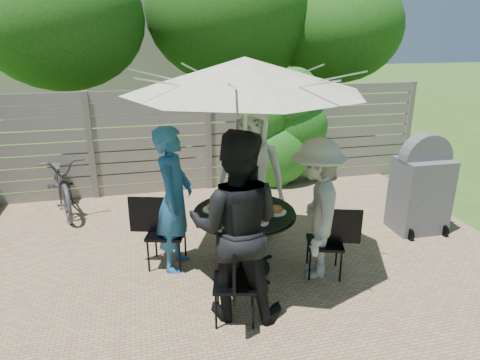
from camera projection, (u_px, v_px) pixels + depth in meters
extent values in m
plane|color=#36551A|center=(251.00, 273.00, 5.16)|extent=(60.00, 60.00, 0.00)
cube|color=#987E58|center=(241.00, 253.00, 5.62)|extent=(7.00, 6.00, 0.02)
cube|color=gray|center=(208.00, 140.00, 7.61)|extent=(8.00, 0.10, 1.85)
ellipsoid|color=#175714|center=(286.00, 139.00, 7.78)|extent=(1.20, 0.70, 1.80)
cube|color=gray|center=(166.00, 38.00, 15.35)|extent=(10.00, 6.00, 5.00)
ellipsoid|color=#154710|center=(60.00, 19.00, 8.22)|extent=(3.20, 3.20, 2.72)
ellipsoid|color=#154710|center=(232.00, 10.00, 9.37)|extent=(3.80, 3.80, 3.23)
ellipsoid|color=#154710|center=(337.00, 27.00, 9.33)|extent=(2.80, 2.80, 2.38)
cylinder|color=black|center=(244.00, 212.00, 4.99)|extent=(1.52, 1.52, 0.03)
cylinder|color=black|center=(244.00, 242.00, 5.11)|extent=(0.08, 0.08, 0.76)
cylinder|color=black|center=(244.00, 268.00, 5.23)|extent=(0.64, 0.64, 0.04)
cylinder|color=silver|center=(244.00, 178.00, 4.84)|extent=(0.05, 0.05, 2.39)
cone|color=beige|center=(245.00, 75.00, 4.47)|extent=(3.31, 3.31, 0.36)
cube|color=black|center=(251.00, 205.00, 5.98)|extent=(0.56, 0.56, 0.04)
cube|color=black|center=(251.00, 183.00, 6.11)|extent=(0.16, 0.44, 0.46)
imported|color=silver|center=(250.00, 175.00, 5.70)|extent=(1.07, 0.88, 1.90)
cube|color=black|center=(166.00, 233.00, 5.19)|extent=(0.54, 0.54, 0.03)
cube|color=black|center=(147.00, 215.00, 5.12)|extent=(0.43, 0.15, 0.45)
imported|color=#245F9C|center=(174.00, 200.00, 5.03)|extent=(0.61, 0.75, 1.77)
cube|color=black|center=(235.00, 282.00, 4.21)|extent=(0.50, 0.50, 0.03)
cube|color=black|center=(234.00, 274.00, 3.93)|extent=(0.12, 0.41, 0.43)
imported|color=black|center=(236.00, 227.00, 4.14)|extent=(1.13, 1.01, 1.94)
cube|color=black|center=(325.00, 243.00, 5.01)|extent=(0.51, 0.51, 0.03)
cube|color=black|center=(344.00, 226.00, 4.92)|extent=(0.40, 0.15, 0.42)
imported|color=#A6A6A1|center=(316.00, 210.00, 4.88)|extent=(0.94, 1.22, 1.67)
cylinder|color=white|center=(247.00, 199.00, 5.32)|extent=(0.26, 0.26, 0.01)
cylinder|color=#A96D31|center=(247.00, 197.00, 5.31)|extent=(0.15, 0.15, 0.05)
cylinder|color=white|center=(214.00, 209.00, 5.01)|extent=(0.26, 0.26, 0.01)
cylinder|color=#A96D31|center=(214.00, 207.00, 5.00)|extent=(0.15, 0.15, 0.05)
cylinder|color=white|center=(241.00, 224.00, 4.64)|extent=(0.26, 0.26, 0.01)
cylinder|color=#A96D31|center=(241.00, 221.00, 4.63)|extent=(0.15, 0.15, 0.05)
cylinder|color=white|center=(275.00, 212.00, 4.94)|extent=(0.26, 0.26, 0.01)
cylinder|color=#A96D31|center=(275.00, 209.00, 4.93)|extent=(0.15, 0.15, 0.05)
cylinder|color=white|center=(258.00, 222.00, 4.68)|extent=(0.24, 0.24, 0.01)
cylinder|color=#A96D31|center=(258.00, 219.00, 4.67)|extent=(0.14, 0.14, 0.05)
cylinder|color=silver|center=(238.00, 197.00, 5.21)|extent=(0.07, 0.07, 0.14)
cylinder|color=silver|center=(221.00, 208.00, 4.89)|extent=(0.07, 0.07, 0.14)
cylinder|color=silver|center=(251.00, 215.00, 4.70)|extent=(0.07, 0.07, 0.14)
cylinder|color=#59280C|center=(240.00, 203.00, 5.01)|extent=(0.09, 0.09, 0.16)
cylinder|color=#C6B293|center=(254.00, 200.00, 5.16)|extent=(0.08, 0.08, 0.12)
imported|color=#333338|center=(62.00, 181.00, 6.85)|extent=(1.08, 1.93, 0.96)
cube|color=#56575B|center=(420.00, 196.00, 6.09)|extent=(0.71, 0.55, 1.09)
cylinder|color=#56575B|center=(425.00, 159.00, 5.91)|extent=(0.72, 0.23, 0.72)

